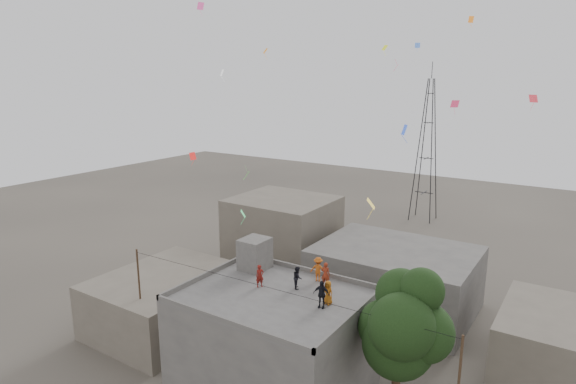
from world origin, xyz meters
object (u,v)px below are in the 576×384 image
object	(u,v)px
stair_head_box	(255,254)
person_red_adult	(326,275)
tree	(403,327)
person_dark_adult	(321,294)
transmission_tower	(427,151)

from	to	relation	value
stair_head_box	person_red_adult	xyz separation A→B (m)	(5.10, 0.04, -0.25)
tree	person_dark_adult	world-z (taller)	tree
stair_head_box	person_dark_adult	xyz separation A→B (m)	(6.19, -2.39, -0.24)
transmission_tower	tree	bearing A→B (deg)	-73.91
transmission_tower	person_red_adult	world-z (taller)	transmission_tower
person_red_adult	person_dark_adult	bearing A→B (deg)	105.68
stair_head_box	tree	distance (m)	10.80
person_dark_adult	stair_head_box	bearing A→B (deg)	146.64
stair_head_box	person_dark_adult	size ratio (longest dim) A/B	1.32
tree	person_red_adult	size ratio (longest dim) A/B	6.06
transmission_tower	person_dark_adult	size ratio (longest dim) A/B	13.23
person_red_adult	person_dark_adult	xyz separation A→B (m)	(1.08, -2.44, 0.01)
transmission_tower	person_dark_adult	distance (m)	40.46
stair_head_box	person_dark_adult	world-z (taller)	stair_head_box
stair_head_box	transmission_tower	world-z (taller)	transmission_tower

